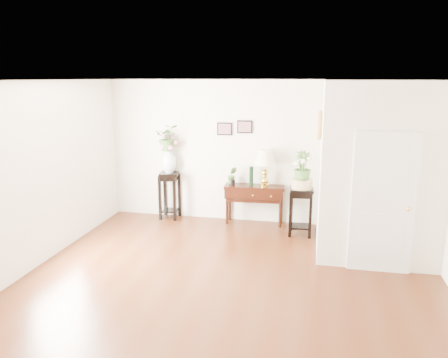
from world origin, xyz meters
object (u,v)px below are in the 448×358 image
(console_table, at_px, (254,205))
(table_lamp, at_px, (265,168))
(plant_stand_b, at_px, (301,211))
(plant_stand_a, at_px, (170,195))

(console_table, xyz_separation_m, table_lamp, (0.19, 0.00, 0.74))
(console_table, relative_size, plant_stand_b, 1.32)
(console_table, height_order, plant_stand_b, plant_stand_b)
(table_lamp, height_order, plant_stand_a, table_lamp)
(plant_stand_a, bearing_deg, table_lamp, 0.00)
(plant_stand_a, distance_m, plant_stand_b, 2.70)
(table_lamp, bearing_deg, plant_stand_a, 180.00)
(console_table, distance_m, plant_stand_a, 1.75)
(table_lamp, distance_m, plant_stand_a, 2.05)
(table_lamp, xyz_separation_m, plant_stand_b, (0.72, -0.44, -0.69))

